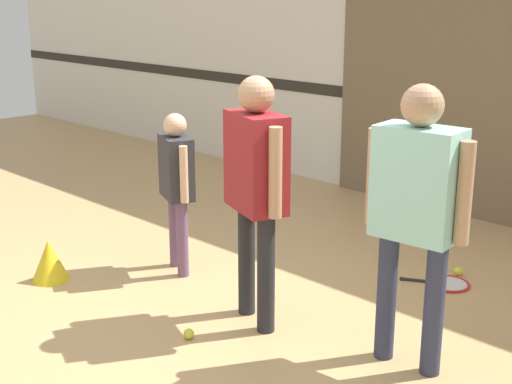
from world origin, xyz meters
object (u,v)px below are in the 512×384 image
person_student_left (177,176)px  person_student_right (416,198)px  person_instructor (256,175)px  training_cone (49,260)px  racket_spare_on_floor (446,284)px  tennis_ball_near_instructor (189,334)px  tennis_ball_by_spare_racket (458,271)px

person_student_left → person_student_right: (2.03, -0.00, 0.25)m
person_instructor → training_cone: person_instructor is taller
racket_spare_on_floor → tennis_ball_near_instructor: size_ratio=7.91×
tennis_ball_near_instructor → tennis_ball_by_spare_racket: 2.18m
person_instructor → person_student_left: (-1.02, 0.21, -0.23)m
person_student_left → tennis_ball_by_spare_racket: bearing=65.7°
person_student_right → person_student_left: bearing=-4.9°
person_instructor → training_cone: (-1.56, -0.58, -0.83)m
person_student_right → tennis_ball_by_spare_racket: size_ratio=24.45×
training_cone → tennis_ball_near_instructor: bearing=4.6°
person_student_left → tennis_ball_near_instructor: bearing=-12.7°
person_instructor → training_cone: size_ratio=5.11×
person_instructor → person_student_right: (1.00, 0.21, 0.01)m
person_instructor → tennis_ball_near_instructor: person_instructor is taller
person_student_left → training_cone: bearing=-100.2°
person_student_left → person_student_right: 2.04m
person_instructor → tennis_ball_near_instructor: 1.06m
tennis_ball_near_instructor → person_student_left: bearing=143.1°
racket_spare_on_floor → tennis_ball_near_instructor: (-0.71, -1.85, 0.02)m
person_instructor → racket_spare_on_floor: 1.80m
tennis_ball_near_instructor → tennis_ball_by_spare_racket: size_ratio=1.00×
tennis_ball_near_instructor → person_student_right: bearing=30.6°
person_instructor → training_cone: 1.86m
racket_spare_on_floor → tennis_ball_near_instructor: 1.99m
tennis_ball_by_spare_racket → tennis_ball_near_instructor: bearing=-108.3°
person_instructor → tennis_ball_near_instructor: size_ratio=24.09×
training_cone → person_student_right: bearing=17.0°
person_instructor → person_student_left: size_ratio=1.31×
person_student_right → training_cone: size_ratio=5.18×
person_instructor → racket_spare_on_floor: person_instructor is taller
tennis_ball_by_spare_racket → person_instructor: bearing=-109.1°
person_instructor → person_student_right: 1.02m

